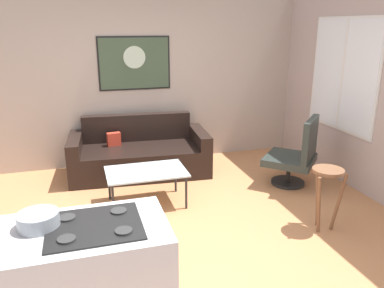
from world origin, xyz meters
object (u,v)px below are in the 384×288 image
couch (139,155)px  wall_painting (135,63)px  bar_stool (327,183)px  coffee_table (146,173)px  armchair (297,155)px  mixing_bowl (38,221)px

couch → wall_painting: (0.06, 0.50, 1.33)m
bar_stool → wall_painting: size_ratio=0.64×
wall_painting → coffee_table: bearing=-95.2°
couch → bar_stool: size_ratio=2.96×
armchair → mixing_bowl: size_ratio=3.74×
armchair → wall_painting: bearing=140.5°
coffee_table → armchair: armchair is taller
couch → mixing_bowl: bearing=-109.6°
armchair → bar_stool: (-0.35, -1.18, 0.10)m
coffee_table → wall_painting: bearing=84.8°
armchair → bar_stool: armchair is taller
bar_stool → mixing_bowl: bearing=-162.7°
armchair → wall_painting: 2.80m
mixing_bowl → bar_stool: bearing=17.3°
coffee_table → bar_stool: 2.13m
coffee_table → mixing_bowl: size_ratio=3.73×
wall_painting → bar_stool: bearing=-60.0°
mixing_bowl → wall_painting: bearing=72.1°
couch → armchair: armchair is taller
armchair → mixing_bowl: bearing=-147.0°
armchair → couch: bearing=151.1°
coffee_table → mixing_bowl: 2.37m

